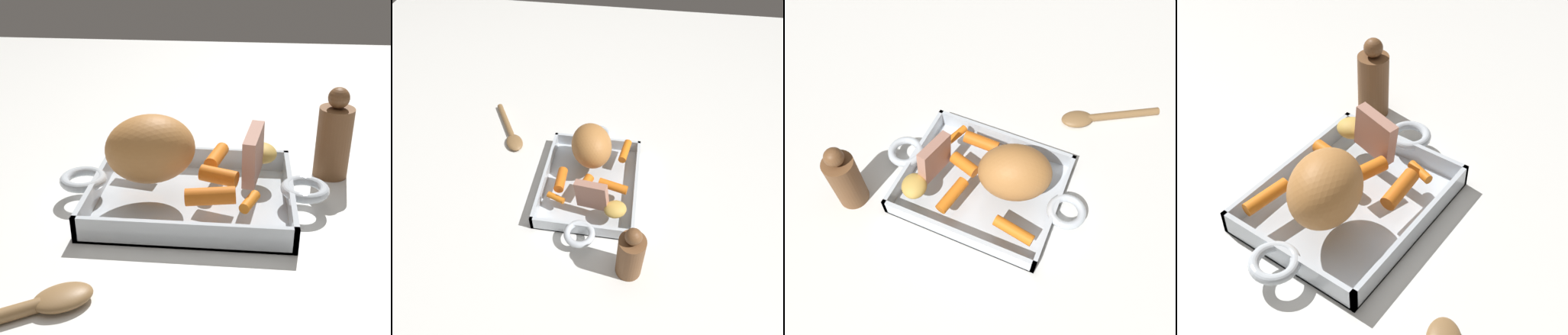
{
  "view_description": "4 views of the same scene",
  "coord_description": "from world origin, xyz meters",
  "views": [
    {
      "loc": [
        -0.07,
        0.66,
        0.39
      ],
      "look_at": [
        -0.0,
        -0.02,
        0.05
      ],
      "focal_mm": 47.99,
      "sensor_mm": 36.0,
      "label": 1
    },
    {
      "loc": [
        -0.57,
        -0.08,
        0.71
      ],
      "look_at": [
        0.02,
        0.01,
        0.05
      ],
      "focal_mm": 33.08,
      "sensor_mm": 36.0,
      "label": 2
    },
    {
      "loc": [
        0.15,
        -0.35,
        0.67
      ],
      "look_at": [
        -0.01,
        0.01,
        0.05
      ],
      "focal_mm": 37.06,
      "sensor_mm": 36.0,
      "label": 3
    },
    {
      "loc": [
        0.46,
        0.38,
        0.62
      ],
      "look_at": [
        -0.02,
        0.02,
        0.07
      ],
      "focal_mm": 52.5,
      "sensor_mm": 36.0,
      "label": 4
    }
  ],
  "objects": [
    {
      "name": "roasting_dish",
      "position": [
        0.0,
        0.0,
        0.01
      ],
      "size": [
        0.39,
        0.23,
        0.04
      ],
      "color": "silver",
      "rests_on": "ground_plane"
    },
    {
      "name": "baby_carrot_long",
      "position": [
        0.09,
        -0.08,
        0.05
      ],
      "size": [
        0.07,
        0.03,
        0.02
      ],
      "primitive_type": "cylinder",
      "rotation": [
        1.53,
        0.0,
        4.56
      ],
      "color": "orange",
      "rests_on": "roasting_dish"
    },
    {
      "name": "baby_carrot_northeast",
      "position": [
        -0.04,
        0.01,
        0.05
      ],
      "size": [
        0.06,
        0.04,
        0.02
      ],
      "primitive_type": "cylinder",
      "rotation": [
        1.59,
        0.0,
        4.4
      ],
      "color": "orange",
      "rests_on": "roasting_dish"
    },
    {
      "name": "baby_carrot_center_left",
      "position": [
        -0.03,
        0.07,
        0.05
      ],
      "size": [
        0.07,
        0.03,
        0.03
      ],
      "primitive_type": "cylinder",
      "rotation": [
        1.48,
        0.0,
        4.74
      ],
      "color": "orange",
      "rests_on": "roasting_dish"
    },
    {
      "name": "potato_corner",
      "position": [
        -0.1,
        -0.07,
        0.05
      ],
      "size": [
        0.06,
        0.06,
        0.03
      ],
      "primitive_type": "ellipsoid",
      "rotation": [
        0.0,
        0.0,
        0.39
      ],
      "color": "gold",
      "rests_on": "roasting_dish"
    },
    {
      "name": "baby_carrot_center_right",
      "position": [
        -0.08,
        0.07,
        0.05
      ],
      "size": [
        0.03,
        0.05,
        0.02
      ],
      "primitive_type": "cylinder",
      "rotation": [
        1.59,
        0.0,
        5.93
      ],
      "color": "orange",
      "rests_on": "roasting_dish"
    },
    {
      "name": "pepper_mill",
      "position": [
        -0.21,
        -0.11,
        0.06
      ],
      "size": [
        0.05,
        0.05,
        0.15
      ],
      "color": "brown",
      "rests_on": "ground_plane"
    },
    {
      "name": "pork_roast",
      "position": [
        0.06,
        0.01,
        0.09
      ],
      "size": [
        0.15,
        0.13,
        0.1
      ],
      "primitive_type": "ellipsoid",
      "rotation": [
        0.0,
        0.0,
        0.31
      ],
      "color": "#BA793D",
      "rests_on": "roasting_dish"
    },
    {
      "name": "ground_plane",
      "position": [
        0.0,
        0.0,
        0.0
      ],
      "size": [
        2.09,
        2.09,
        0.0
      ],
      "primitive_type": "plane",
      "color": "white"
    },
    {
      "name": "roast_slice_thin",
      "position": [
        -0.09,
        -0.02,
        0.08
      ],
      "size": [
        0.03,
        0.08,
        0.08
      ],
      "primitive_type": "cube",
      "rotation": [
        -0.11,
        0.0,
        6.1
      ],
      "color": "tan",
      "rests_on": "roasting_dish"
    },
    {
      "name": "baby_carrot_southeast",
      "position": [
        -0.03,
        -0.06,
        0.05
      ],
      "size": [
        0.04,
        0.07,
        0.02
      ],
      "primitive_type": "cylinder",
      "rotation": [
        1.52,
        0.0,
        2.93
      ],
      "color": "orange",
      "rests_on": "roasting_dish"
    }
  ]
}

